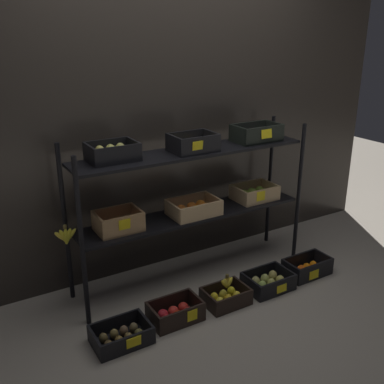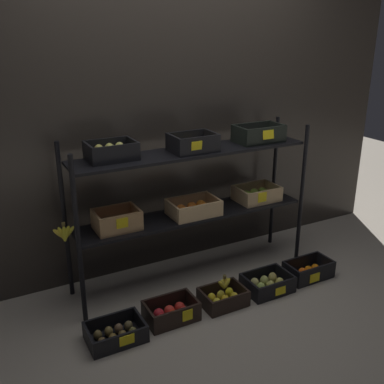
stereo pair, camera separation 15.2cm
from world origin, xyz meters
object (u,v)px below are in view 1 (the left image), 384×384
Objects in this scene: crate_ground_kiwi at (121,336)px; crate_ground_pear at (268,282)px; crate_ground_lemon at (226,297)px; banana_bunch_loose at (227,283)px; crate_ground_apple_red at (176,313)px; crate_ground_tangerine at (307,269)px; display_rack at (191,183)px.

crate_ground_pear reaches higher than crate_ground_kiwi.
crate_ground_pear is at bearing -0.33° from crate_ground_lemon.
crate_ground_apple_red is at bearing 178.02° from banana_bunch_loose.
crate_ground_tangerine is 0.78m from banana_bunch_loose.
display_rack is at bearing 92.74° from banana_bunch_loose.
crate_ground_lemon is at bearing 179.67° from crate_ground_pear.
display_rack reaches higher than crate_ground_tangerine.
crate_ground_lemon is at bearing 167.64° from banana_bunch_loose.
crate_ground_pear is (1.18, 0.01, 0.01)m from crate_ground_kiwi.
display_rack is 0.76m from banana_bunch_loose.
display_rack is 1.17m from crate_ground_tangerine.
crate_ground_tangerine is 3.21× the size of banana_bunch_loose.
display_rack is at bearing 150.25° from crate_ground_tangerine.
crate_ground_apple_red is 0.40m from crate_ground_lemon.
display_rack is at bearing 92.03° from crate_ground_lemon.
display_rack reaches higher than crate_ground_pear.
crate_ground_pear reaches higher than crate_ground_lemon.
crate_ground_kiwi is at bearing -179.39° from crate_ground_tangerine.
crate_ground_tangerine is (0.40, 0.00, -0.00)m from crate_ground_pear.
banana_bunch_loose reaches higher than crate_ground_pear.
crate_ground_tangerine is at bearing 0.05° from crate_ground_lemon.
crate_ground_pear is at bearing -48.95° from display_rack.
crate_ground_lemon reaches higher than crate_ground_kiwi.
display_rack is 5.31× the size of crate_ground_tangerine.
crate_ground_pear is at bearing 0.67° from crate_ground_kiwi.
crate_ground_lemon is at bearing 1.15° from crate_ground_kiwi.
crate_ground_kiwi is 0.97× the size of crate_ground_tangerine.
banana_bunch_loose is at bearing 179.86° from crate_ground_pear.
crate_ground_lemon is (0.80, 0.02, 0.00)m from crate_ground_kiwi.
crate_ground_kiwi is 1.18m from crate_ground_pear.
crate_ground_lemon is 0.90× the size of crate_ground_pear.
banana_bunch_loose reaches higher than crate_ground_tangerine.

